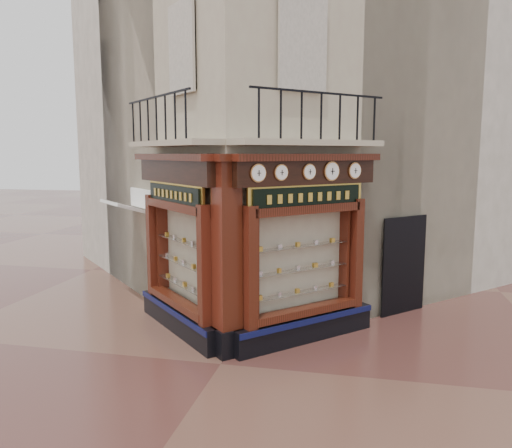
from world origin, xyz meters
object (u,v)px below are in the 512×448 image
(clock_d, at_px, (332,171))
(clock_a, at_px, (258,173))
(clock_c, at_px, (309,172))
(corner_pilaster, at_px, (227,259))
(awning, at_px, (129,302))
(signboard_left, at_px, (174,194))
(clock_b, at_px, (281,172))
(signboard_right, at_px, (308,197))
(clock_e, at_px, (355,171))

(clock_d, bearing_deg, clock_a, 180.00)
(clock_c, bearing_deg, corner_pilaster, 165.69)
(clock_a, relative_size, clock_c, 1.08)
(awning, bearing_deg, clock_c, -156.42)
(signboard_left, bearing_deg, corner_pilaster, -169.75)
(clock_b, relative_size, signboard_right, 0.15)
(signboard_left, xyz_separation_m, signboard_right, (2.92, -0.00, 0.00))
(corner_pilaster, bearing_deg, clock_e, -8.32)
(clock_b, bearing_deg, signboard_left, 120.75)
(signboard_right, bearing_deg, signboard_left, 135.00)
(clock_e, bearing_deg, clock_d, -180.00)
(awning, bearing_deg, clock_d, -150.94)
(clock_c, bearing_deg, clock_e, 0.00)
(clock_e, bearing_deg, signboard_right, 174.60)
(clock_b, bearing_deg, clock_e, 0.00)
(signboard_left, distance_m, signboard_right, 2.92)
(corner_pilaster, height_order, clock_a, corner_pilaster)
(clock_d, bearing_deg, corner_pilaster, 169.34)
(clock_c, bearing_deg, signboard_left, 132.44)
(clock_c, xyz_separation_m, clock_d, (0.42, 0.42, -0.00))
(corner_pilaster, bearing_deg, clock_a, -43.66)
(clock_b, distance_m, awning, 6.33)
(clock_e, bearing_deg, clock_a, -180.00)
(clock_d, bearing_deg, signboard_right, 167.95)
(awning, bearing_deg, corner_pilaster, -173.74)
(corner_pilaster, relative_size, clock_a, 11.35)
(clock_a, xyz_separation_m, clock_b, (0.38, 0.38, 0.00))
(clock_a, xyz_separation_m, awning, (-4.19, 2.85, -3.62))
(clock_a, bearing_deg, signboard_right, 4.85)
(corner_pilaster, bearing_deg, clock_c, -14.31)
(signboard_left, bearing_deg, clock_b, -149.25)
(awning, height_order, signboard_left, signboard_left)
(awning, distance_m, signboard_left, 4.18)
(clock_b, height_order, clock_c, clock_c)
(clock_b, bearing_deg, signboard_right, 8.15)
(clock_e, relative_size, signboard_left, 0.18)
(clock_c, height_order, clock_d, clock_d)
(awning, bearing_deg, clock_e, -145.54)
(clock_e, xyz_separation_m, awning, (-5.94, 1.10, -3.62))
(signboard_right, bearing_deg, awning, 114.79)
(clock_a, xyz_separation_m, clock_e, (1.75, 1.75, 0.00))
(clock_a, distance_m, clock_b, 0.53)
(clock_e, bearing_deg, corner_pilaster, 171.68)
(corner_pilaster, height_order, clock_e, corner_pilaster)
(clock_c, height_order, awning, clock_c)
(clock_c, distance_m, awning, 6.53)
(clock_c, relative_size, signboard_right, 0.15)
(clock_e, bearing_deg, signboard_left, 146.07)
(clock_b, bearing_deg, awning, 106.53)
(clock_c, bearing_deg, clock_a, 180.00)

